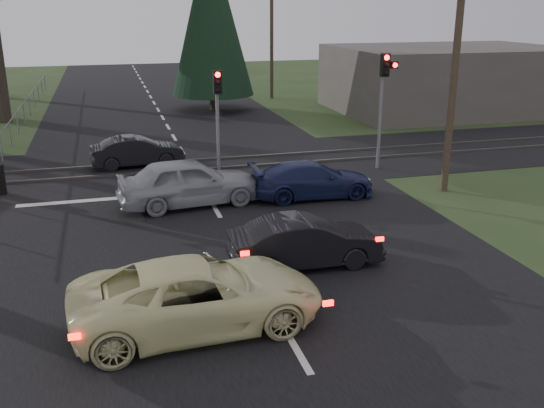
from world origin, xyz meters
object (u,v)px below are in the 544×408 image
object	(u,v)px
traffic_signal_right	(384,89)
utility_pole_far	(211,22)
blue_sedan	(312,180)
dark_hatchback	(305,242)
cream_coupe	(198,295)
utility_pole_mid	(272,31)
traffic_signal_center	(218,104)
utility_pole_near	(456,59)
silver_car	(189,182)
dark_car_far	(137,151)

from	to	relation	value
traffic_signal_right	utility_pole_far	xyz separation A→B (m)	(0.95, 45.53, 1.41)
blue_sedan	dark_hatchback	bearing A→B (deg)	160.80
cream_coupe	blue_sedan	size ratio (longest dim) A/B	1.20
utility_pole_far	cream_coupe	distance (m)	57.50
utility_pole_mid	dark_hatchback	world-z (taller)	utility_pole_mid
traffic_signal_center	utility_pole_near	world-z (taller)	utility_pole_near
silver_car	dark_car_far	xyz separation A→B (m)	(-1.38, 5.83, -0.18)
utility_pole_near	dark_car_far	xyz separation A→B (m)	(-10.63, 6.64, -4.10)
traffic_signal_right	dark_car_far	size ratio (longest dim) A/B	1.23
traffic_signal_center	cream_coupe	size ratio (longest dim) A/B	0.78
dark_hatchback	dark_car_far	distance (m)	12.22
utility_pole_near	dark_car_far	world-z (taller)	utility_pole_near
traffic_signal_right	utility_pole_near	distance (m)	3.87
dark_hatchback	cream_coupe	bearing A→B (deg)	127.82
cream_coupe	silver_car	distance (m)	8.31
blue_sedan	cream_coupe	bearing A→B (deg)	147.98
traffic_signal_right	utility_pole_far	bearing A→B (deg)	88.80
cream_coupe	dark_hatchback	bearing A→B (deg)	-55.77
traffic_signal_right	silver_car	xyz separation A→B (m)	(-8.30, -2.66, -2.50)
dark_hatchback	traffic_signal_center	bearing A→B (deg)	3.36
utility_pole_near	silver_car	bearing A→B (deg)	174.98
utility_pole_mid	dark_car_far	size ratio (longest dim) A/B	2.36
traffic_signal_right	utility_pole_near	world-z (taller)	utility_pole_near
traffic_signal_right	cream_coupe	size ratio (longest dim) A/B	0.89
utility_pole_far	cream_coupe	size ratio (longest dim) A/B	1.71
traffic_signal_right	traffic_signal_center	distance (m)	6.68
cream_coupe	silver_car	xyz separation A→B (m)	(0.96, 8.26, 0.08)
utility_pole_far	traffic_signal_center	bearing A→B (deg)	-99.60
traffic_signal_right	dark_hatchback	distance (m)	10.80
utility_pole_mid	silver_car	distance (m)	25.27
utility_pole_far	cream_coupe	bearing A→B (deg)	-100.26
utility_pole_far	dark_car_far	distance (m)	43.86
cream_coupe	utility_pole_far	bearing A→B (deg)	-13.17
dark_hatchback	silver_car	distance (m)	6.26
dark_car_far	cream_coupe	bearing A→B (deg)	176.29
silver_car	dark_car_far	world-z (taller)	silver_car
cream_coupe	blue_sedan	distance (m)	9.59
dark_hatchback	utility_pole_near	bearing A→B (deg)	-53.73
blue_sedan	traffic_signal_right	bearing A→B (deg)	-52.47
traffic_signal_right	traffic_signal_center	size ratio (longest dim) A/B	1.15
traffic_signal_center	dark_car_far	size ratio (longest dim) A/B	1.07
utility_pole_far	blue_sedan	xyz separation A→B (m)	(-4.94, -48.44, -4.09)
utility_pole_near	dark_hatchback	world-z (taller)	utility_pole_near
utility_pole_far	silver_car	world-z (taller)	utility_pole_far
dark_hatchback	blue_sedan	size ratio (longest dim) A/B	0.90
cream_coupe	utility_pole_near	bearing A→B (deg)	-56.83
utility_pole_mid	dark_hatchback	distance (m)	30.16
blue_sedan	utility_pole_far	bearing A→B (deg)	-4.46
traffic_signal_right	utility_pole_mid	distance (m)	20.60
utility_pole_mid	dark_car_far	distance (m)	20.76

